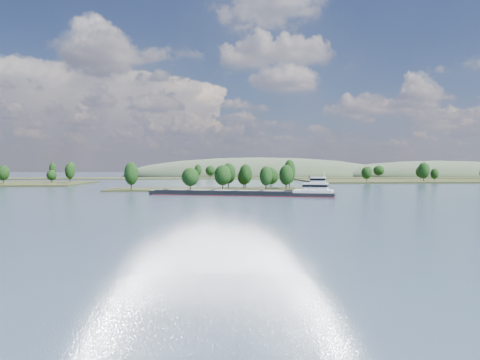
{
  "coord_description": "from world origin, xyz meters",
  "views": [
    {
      "loc": [
        -3.84,
        -43.2,
        10.85
      ],
      "look_at": [
        8.83,
        130.0,
        6.0
      ],
      "focal_mm": 35.0,
      "sensor_mm": 36.0,
      "label": 1
    }
  ],
  "objects": [
    {
      "name": "tree_island",
      "position": [
        5.45,
        178.78,
        3.87
      ],
      "size": [
        100.0,
        31.0,
        15.11
      ],
      "color": "#262D14",
      "rests_on": "ground"
    },
    {
      "name": "hill_west",
      "position": [
        60.0,
        500.0,
        0.0
      ],
      "size": [
        320.0,
        160.0,
        44.0
      ],
      "primitive_type": "ellipsoid",
      "color": "#3F5137",
      "rests_on": "ground"
    },
    {
      "name": "back_shoreline",
      "position": [
        8.11,
        399.88,
        0.73
      ],
      "size": [
        900.0,
        60.0,
        16.25
      ],
      "color": "#262D14",
      "rests_on": "ground"
    },
    {
      "name": "ground",
      "position": [
        0.0,
        120.0,
        0.0
      ],
      "size": [
        1800.0,
        1800.0,
        0.0
      ],
      "primitive_type": "plane",
      "color": "#35495C",
      "rests_on": "ground"
    },
    {
      "name": "cargo_barge",
      "position": [
        13.94,
        132.9,
        1.22
      ],
      "size": [
        70.76,
        31.08,
        9.72
      ],
      "color": "black",
      "rests_on": "ground"
    },
    {
      "name": "hill_east",
      "position": [
        260.0,
        470.0,
        0.0
      ],
      "size": [
        260.0,
        140.0,
        36.0
      ],
      "primitive_type": "ellipsoid",
      "color": "#3F5137",
      "rests_on": "ground"
    }
  ]
}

